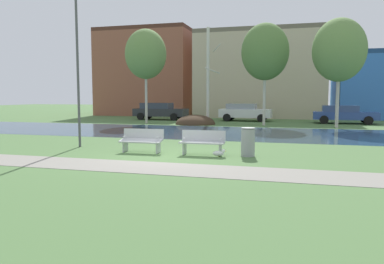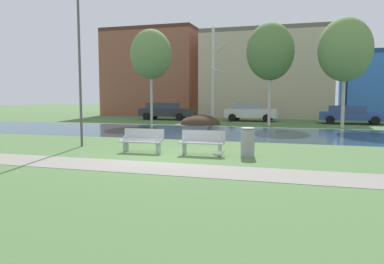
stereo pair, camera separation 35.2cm
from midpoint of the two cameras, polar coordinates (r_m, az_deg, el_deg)
The scene contains 18 objects.
ground_plane at distance 22.72m, azimuth 3.91°, elevation 0.17°, with size 120.00×120.00×0.00m, color #4C703D.
paved_path_strip at distance 11.29m, azimuth -8.51°, elevation -5.29°, with size 60.00×1.81×0.01m, color gray.
river_band at distance 21.83m, azimuth 3.42°, elevation -0.04°, with size 80.00×8.21×0.01m, color #284256.
soil_mound at distance 28.03m, azimuth 0.16°, elevation 1.19°, with size 2.98×2.93×1.42m, color #423021.
bench_left at distance 14.19m, azimuth -8.32°, elevation -1.17°, with size 1.61×0.60×0.87m.
bench_right at distance 13.43m, azimuth 0.85°, elevation -1.49°, with size 1.61×0.60×0.87m.
trash_bin at distance 13.24m, azimuth 7.73°, elevation -1.44°, with size 0.51×0.51×1.00m.
seagull at distance 13.05m, azimuth 3.35°, elevation -3.21°, with size 0.48×0.18×0.27m.
streetlamp at distance 16.34m, azimuth -17.63°, elevation 12.29°, with size 0.32×0.32×6.31m.
birch_far_left at distance 29.34m, azimuth -7.38°, elevation 11.61°, with size 3.14×3.14×7.15m.
birch_left at distance 28.60m, azimuth 2.12°, elevation 8.60°, with size 1.12×1.92×7.20m.
birch_center_left at distance 27.48m, azimuth 10.66°, elevation 11.85°, with size 3.33×3.33×7.20m.
birch_center at distance 26.83m, azimuth 21.06°, elevation 11.50°, with size 3.44×3.44×7.16m.
parked_van_nearest_dark at distance 33.51m, azimuth -5.21°, elevation 3.22°, with size 4.75×2.09×1.49m.
parked_sedan_second_white at distance 31.88m, azimuth 7.68°, elevation 3.06°, with size 4.31×2.17×1.46m.
parked_hatch_third_blue at distance 30.88m, azimuth 21.68°, elevation 2.58°, with size 4.68×2.22×1.39m.
building_brick_low at distance 42.85m, azimuth -6.76°, elevation 8.86°, with size 10.11×7.24×9.29m.
building_beige_block at distance 39.90m, azimuth 10.31°, elevation 8.44°, with size 12.36×9.59×8.43m.
Camera 1 is at (4.36, -12.22, 2.11)m, focal length 35.18 mm.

